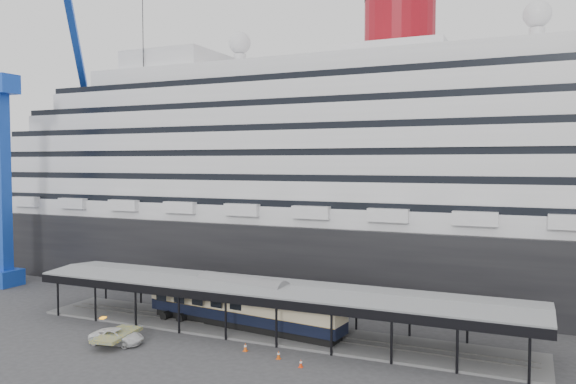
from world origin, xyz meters
The scene contains 9 objects.
ground centered at (0.00, 0.00, 0.00)m, with size 200.00×200.00×0.00m, color #353538.
cruise_ship centered at (0.05, 32.00, 18.35)m, with size 130.00×30.00×43.90m.
platform_canopy centered at (0.00, 5.00, 2.36)m, with size 56.00×9.18×5.30m.
crane_blue centered at (-45.11, 10.62, 19.96)m, with size 22.63×19.19×47.60m.
port_truck centered at (-12.33, -4.64, 0.76)m, with size 2.53×5.48×1.52m, color white.
pullman_carriage centered at (-3.13, 5.00, 2.87)m, with size 24.42×6.13×23.78m.
traffic_cone_left centered at (0.59, -1.35, 0.41)m, with size 0.47×0.47×0.83m.
traffic_cone_mid centered at (4.47, -2.03, 0.40)m, with size 0.43×0.43×0.81m.
traffic_cone_right centered at (7.19, -3.17, 0.37)m, with size 0.39×0.39×0.75m.
Camera 1 is at (25.97, -48.90, 18.36)m, focal length 35.00 mm.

